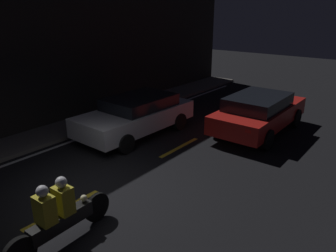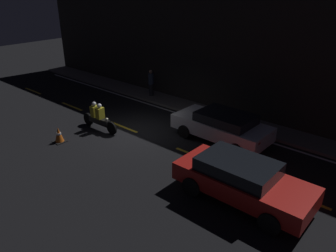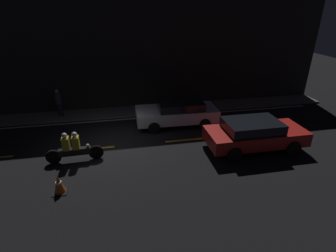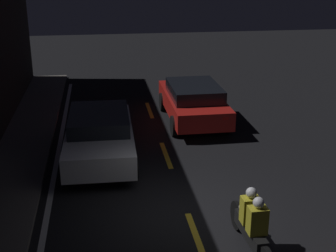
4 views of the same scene
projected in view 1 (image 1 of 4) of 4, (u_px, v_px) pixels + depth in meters
ground_plane at (97, 191)px, 8.21m from camera, size 56.00×56.00×0.00m
raised_curb at (10, 147)px, 10.70m from camera, size 28.00×1.62×0.12m
lane_dash_c at (63, 209)px, 7.47m from camera, size 2.00×0.14×0.01m
lane_dash_d at (179, 147)px, 10.80m from camera, size 2.00×0.14×0.01m
lane_dash_e at (241, 115)px, 14.13m from camera, size 2.00×0.14×0.01m
lane_solid_kerb at (28, 157)px, 10.10m from camera, size 25.20×0.14×0.01m
sedan_white at (137, 114)px, 11.73m from camera, size 4.51×2.11×1.38m
taxi_red at (259, 112)px, 11.89m from camera, size 4.55×2.02×1.43m
motorcycle at (58, 215)px, 6.18m from camera, size 2.40×0.38×1.39m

